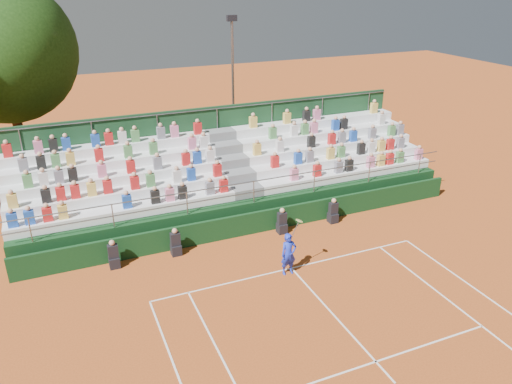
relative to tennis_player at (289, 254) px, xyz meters
name	(u,v)px	position (x,y,z in m)	size (l,w,h in m)	color
ground	(291,268)	(0.27, 0.25, -0.84)	(90.00, 90.00, 0.00)	#B1501D
courtside_wall	(259,222)	(0.27, 3.45, -0.34)	(20.00, 0.15, 1.00)	black
line_officials	(232,233)	(-1.15, 3.00, -0.36)	(10.14, 0.40, 1.19)	black
grandstand	(232,183)	(0.26, 6.69, 0.24)	(20.00, 5.20, 4.40)	black
tennis_player	(289,254)	(0.00, 0.00, 0.00)	(0.84, 0.42, 2.22)	#1B30CB
tree_east	(3,51)	(-9.03, 14.08, 6.04)	(7.21, 7.21, 10.49)	#3C2715
floodlight_mast	(233,75)	(3.14, 14.08, 3.95)	(0.60, 0.25, 8.23)	gray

